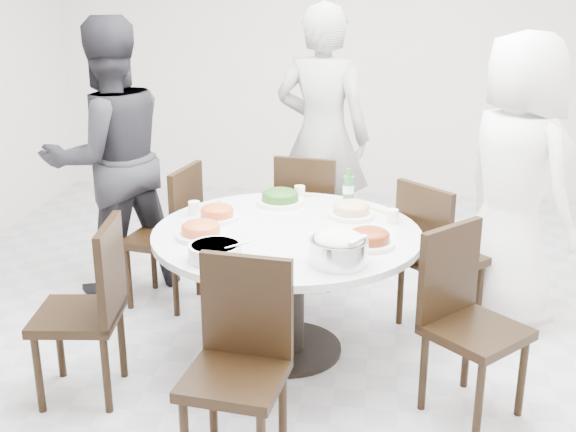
# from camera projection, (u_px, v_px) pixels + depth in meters

# --- Properties ---
(floor) EXTENTS (6.00, 6.00, 0.01)m
(floor) POSITION_uv_depth(u_px,v_px,m) (342.00, 330.00, 4.49)
(floor) COLOR silver
(floor) RESTS_ON ground
(wall_back) EXTENTS (6.00, 0.01, 2.80)m
(wall_back) POSITION_uv_depth(u_px,v_px,m) (364.00, 52.00, 6.86)
(wall_back) COLOR white
(wall_back) RESTS_ON ground
(wall_front) EXTENTS (6.00, 0.01, 2.80)m
(wall_front) POSITION_uv_depth(u_px,v_px,m) (256.00, 415.00, 1.22)
(wall_front) COLOR white
(wall_front) RESTS_ON ground
(dining_table) EXTENTS (1.50, 1.50, 0.75)m
(dining_table) POSITION_uv_depth(u_px,v_px,m) (287.00, 292.00, 4.13)
(dining_table) COLOR silver
(dining_table) RESTS_ON floor
(chair_ne) EXTENTS (0.59, 0.59, 0.95)m
(chair_ne) POSITION_uv_depth(u_px,v_px,m) (442.00, 255.00, 4.40)
(chair_ne) COLOR black
(chair_ne) RESTS_ON floor
(chair_n) EXTENTS (0.48, 0.48, 0.95)m
(chair_n) POSITION_uv_depth(u_px,v_px,m) (311.00, 217.00, 5.09)
(chair_n) COLOR black
(chair_n) RESTS_ON floor
(chair_nw) EXTENTS (0.49, 0.49, 0.95)m
(chair_nw) POSITION_uv_depth(u_px,v_px,m) (162.00, 235.00, 4.74)
(chair_nw) COLOR black
(chair_nw) RESTS_ON floor
(chair_sw) EXTENTS (0.47, 0.47, 0.95)m
(chair_sw) POSITION_uv_depth(u_px,v_px,m) (77.00, 312.00, 3.67)
(chair_sw) COLOR black
(chair_sw) RESTS_ON floor
(chair_s) EXTENTS (0.47, 0.47, 0.95)m
(chair_s) POSITION_uv_depth(u_px,v_px,m) (234.00, 374.00, 3.10)
(chair_s) COLOR black
(chair_s) RESTS_ON floor
(chair_se) EXTENTS (0.59, 0.59, 0.95)m
(chair_se) POSITION_uv_depth(u_px,v_px,m) (477.00, 327.00, 3.51)
(chair_se) COLOR black
(chair_se) RESTS_ON floor
(diner_right) EXTENTS (0.97, 1.05, 1.81)m
(diner_right) POSITION_uv_depth(u_px,v_px,m) (516.00, 181.00, 4.41)
(diner_right) COLOR white
(diner_right) RESTS_ON floor
(diner_middle) EXTENTS (0.78, 0.59, 1.93)m
(diner_middle) POSITION_uv_depth(u_px,v_px,m) (322.00, 137.00, 5.29)
(diner_middle) COLOR black
(diner_middle) RESTS_ON floor
(diner_left) EXTENTS (1.15, 1.13, 1.86)m
(diner_left) POSITION_uv_depth(u_px,v_px,m) (110.00, 159.00, 4.83)
(diner_left) COLOR black
(diner_left) RESTS_ON floor
(dish_greens) EXTENTS (0.29, 0.29, 0.08)m
(dish_greens) POSITION_uv_depth(u_px,v_px,m) (280.00, 198.00, 4.47)
(dish_greens) COLOR white
(dish_greens) RESTS_ON dining_table
(dish_pale) EXTENTS (0.27, 0.27, 0.07)m
(dish_pale) POSITION_uv_depth(u_px,v_px,m) (351.00, 211.00, 4.24)
(dish_pale) COLOR white
(dish_pale) RESTS_ON dining_table
(dish_orange) EXTENTS (0.24, 0.24, 0.07)m
(dish_orange) POSITION_uv_depth(u_px,v_px,m) (217.00, 214.00, 4.18)
(dish_orange) COLOR white
(dish_orange) RESTS_ON dining_table
(dish_redbrown) EXTENTS (0.27, 0.27, 0.07)m
(dish_redbrown) POSITION_uv_depth(u_px,v_px,m) (369.00, 240.00, 3.78)
(dish_redbrown) COLOR white
(dish_redbrown) RESTS_ON dining_table
(dish_tofu) EXTENTS (0.27, 0.27, 0.07)m
(dish_tofu) POSITION_uv_depth(u_px,v_px,m) (201.00, 232.00, 3.90)
(dish_tofu) COLOR white
(dish_tofu) RESTS_ON dining_table
(rice_bowl) EXTENTS (0.29, 0.29, 0.12)m
(rice_bowl) POSITION_uv_depth(u_px,v_px,m) (339.00, 252.00, 3.54)
(rice_bowl) COLOR silver
(rice_bowl) RESTS_ON dining_table
(soup_bowl) EXTENTS (0.27, 0.27, 0.08)m
(soup_bowl) POSITION_uv_depth(u_px,v_px,m) (215.00, 252.00, 3.59)
(soup_bowl) COLOR white
(soup_bowl) RESTS_ON dining_table
(beverage_bottle) EXTENTS (0.07, 0.07, 0.23)m
(beverage_bottle) POSITION_uv_depth(u_px,v_px,m) (349.00, 187.00, 4.42)
(beverage_bottle) COLOR #2A6B36
(beverage_bottle) RESTS_ON dining_table
(tea_cups) EXTENTS (0.07, 0.07, 0.08)m
(tea_cups) POSITION_uv_depth(u_px,v_px,m) (304.00, 193.00, 4.56)
(tea_cups) COLOR white
(tea_cups) RESTS_ON dining_table
(chopsticks) EXTENTS (0.24, 0.04, 0.01)m
(chopsticks) POSITION_uv_depth(u_px,v_px,m) (305.00, 197.00, 4.60)
(chopsticks) COLOR tan
(chopsticks) RESTS_ON dining_table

